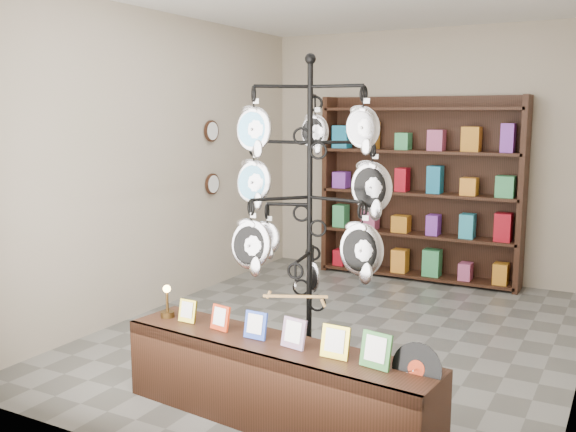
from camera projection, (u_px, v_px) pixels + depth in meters
name	position (u px, v px, depth m)	size (l,w,h in m)	color
ground	(341.00, 333.00, 5.87)	(5.00, 5.00, 0.00)	slate
room_envelope	(343.00, 130.00, 5.58)	(5.00, 5.00, 5.00)	#AC9D8B
display_tree	(310.00, 198.00, 4.62)	(1.29, 1.29, 2.41)	black
front_shelf	(275.00, 382.00, 4.14)	(2.23, 0.66, 0.78)	black
back_shelving	(419.00, 195.00, 7.70)	(2.42, 0.36, 2.20)	black
wall_clocks	(212.00, 158.00, 7.26)	(0.03, 0.24, 0.84)	black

